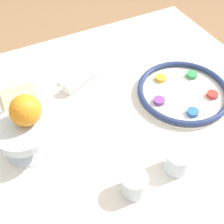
{
  "coord_description": "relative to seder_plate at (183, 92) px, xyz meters",
  "views": [
    {
      "loc": [
        0.33,
        0.64,
        1.5
      ],
      "look_at": [
        0.02,
        0.02,
        0.75
      ],
      "focal_mm": 50.0,
      "sensor_mm": 36.0,
      "label": 1
    }
  ],
  "objects": [
    {
      "name": "cup_near",
      "position": [
        0.35,
        0.25,
        0.02
      ],
      "size": [
        0.07,
        0.07,
        0.07
      ],
      "color": "silver",
      "rests_on": "dining_table"
    },
    {
      "name": "bread_plate",
      "position": [
        0.53,
        -0.24,
        -0.01
      ],
      "size": [
        0.17,
        0.17,
        0.02
      ],
      "color": "silver",
      "rests_on": "dining_table"
    },
    {
      "name": "cup_mid",
      "position": [
        0.2,
        0.24,
        0.02
      ],
      "size": [
        0.07,
        0.07,
        0.07
      ],
      "color": "silver",
      "rests_on": "dining_table"
    },
    {
      "name": "ground_plane",
      "position": [
        0.27,
        -0.03,
        -0.73
      ],
      "size": [
        8.0,
        8.0,
        0.0
      ],
      "primitive_type": "plane",
      "color": "#99704C"
    },
    {
      "name": "napkin_roll",
      "position": [
        0.29,
        -0.23,
        0.01
      ],
      "size": [
        0.19,
        0.11,
        0.04
      ],
      "color": "white",
      "rests_on": "dining_table"
    },
    {
      "name": "fruit_stand",
      "position": [
        0.57,
        -0.02,
        0.06
      ],
      "size": [
        0.17,
        0.17,
        0.11
      ],
      "color": "silver",
      "rests_on": "dining_table"
    },
    {
      "name": "spoon",
      "position": [
        0.3,
        -0.27,
        -0.01
      ],
      "size": [
        0.17,
        0.06,
        0.01
      ],
      "color": "silver",
      "rests_on": "dining_table"
    },
    {
      "name": "seder_plate",
      "position": [
        0.0,
        0.0,
        0.0
      ],
      "size": [
        0.33,
        0.33,
        0.03
      ],
      "color": "silver",
      "rests_on": "dining_table"
    },
    {
      "name": "dining_table",
      "position": [
        0.27,
        -0.03,
        -0.37
      ],
      "size": [
        1.21,
        1.04,
        0.71
      ],
      "color": "silver",
      "rests_on": "ground_plane"
    },
    {
      "name": "orange_fruit",
      "position": [
        0.54,
        -0.03,
        0.14
      ],
      "size": [
        0.09,
        0.09,
        0.09
      ],
      "color": "orange",
      "rests_on": "fruit_stand"
    }
  ]
}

